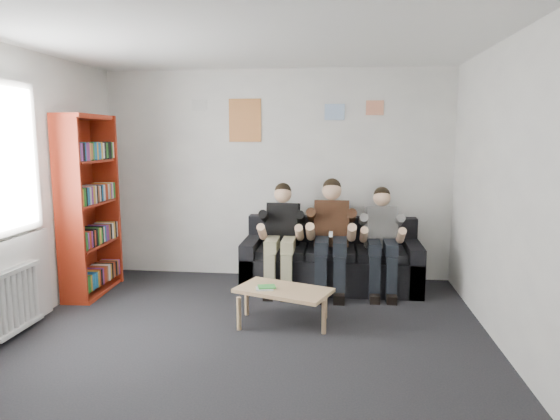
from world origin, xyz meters
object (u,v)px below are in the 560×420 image
(coffee_table, at_px, (283,293))
(person_left, at_px, (281,237))
(sofa, at_px, (331,262))
(bookshelf, at_px, (90,206))
(person_right, at_px, (382,241))
(person_middle, at_px, (331,237))

(coffee_table, xyz_separation_m, person_left, (-0.15, 1.13, 0.32))
(coffee_table, bearing_deg, sofa, 71.48)
(bookshelf, relative_size, person_left, 1.63)
(sofa, distance_m, person_left, 0.72)
(bookshelf, xyz_separation_m, person_right, (3.40, 0.40, -0.42))
(bookshelf, bearing_deg, person_middle, 4.62)
(bookshelf, distance_m, person_middle, 2.85)
(person_left, bearing_deg, person_right, 3.56)
(sofa, height_order, coffee_table, sofa)
(sofa, height_order, bookshelf, bookshelf)
(coffee_table, xyz_separation_m, person_right, (1.04, 1.14, 0.31))
(bookshelf, height_order, person_left, bookshelf)
(coffee_table, height_order, person_left, person_left)
(person_middle, bearing_deg, sofa, 89.10)
(person_middle, bearing_deg, person_right, -0.34)
(person_right, bearing_deg, person_left, 170.51)
(coffee_table, height_order, person_right, person_right)
(sofa, bearing_deg, person_right, -18.05)
(person_left, relative_size, person_right, 1.03)
(sofa, height_order, person_left, person_left)
(bookshelf, distance_m, coffee_table, 2.58)
(bookshelf, relative_size, coffee_table, 2.31)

